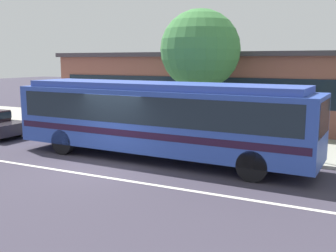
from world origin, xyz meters
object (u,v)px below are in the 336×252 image
Objects in this scene: pedestrian_waiting_near_sign at (168,119)px; pedestrian_walking_along_curb at (134,116)px; bus_stop_sign at (306,114)px; street_tree_near_stop at (200,50)px; transit_bus at (158,115)px.

pedestrian_waiting_near_sign is 2.13m from pedestrian_walking_along_curb.
pedestrian_waiting_near_sign is at bearing -14.13° from pedestrian_walking_along_curb.
pedestrian_walking_along_curb is 0.64× the size of bus_stop_sign.
pedestrian_waiting_near_sign is 0.30× the size of street_tree_near_stop.
street_tree_near_stop is (-0.18, 4.50, 2.50)m from transit_bus.
pedestrian_walking_along_curb is at bearing 133.70° from transit_bus.
transit_bus is 6.65× the size of pedestrian_waiting_near_sign.
pedestrian_waiting_near_sign is 5.95m from bus_stop_sign.
pedestrian_walking_along_curb is 8.06m from bus_stop_sign.
pedestrian_waiting_near_sign reaches higher than pedestrian_walking_along_curb.
bus_stop_sign reaches higher than pedestrian_waiting_near_sign.
pedestrian_waiting_near_sign is 1.06× the size of pedestrian_walking_along_curb.
street_tree_near_stop reaches higher than pedestrian_waiting_near_sign.
pedestrian_walking_along_curb is at bearing -153.56° from street_tree_near_stop.
transit_bus is 4.34m from pedestrian_walking_along_curb.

